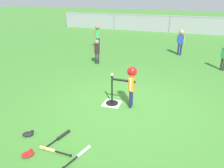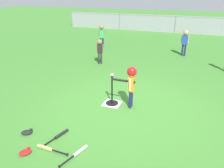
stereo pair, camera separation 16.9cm
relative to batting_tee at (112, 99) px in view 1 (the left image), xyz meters
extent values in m
plane|color=#3D7A2D|center=(0.40, -0.03, -0.13)|extent=(60.00, 60.00, 0.00)
cube|color=white|center=(0.00, 0.00, -0.12)|extent=(0.44, 0.44, 0.01)
cylinder|color=black|center=(0.00, 0.00, -0.12)|extent=(0.32, 0.32, 0.03)
cylinder|color=black|center=(0.00, 0.00, 0.27)|extent=(0.04, 0.04, 0.74)
cylinder|color=black|center=(0.00, 0.00, 0.62)|extent=(0.06, 0.06, 0.02)
sphere|color=white|center=(0.00, 0.00, 0.67)|extent=(0.07, 0.07, 0.07)
cylinder|color=#191E4C|center=(0.50, -0.06, 0.10)|extent=(0.07, 0.07, 0.45)
cylinder|color=#191E4C|center=(0.50, 0.04, 0.10)|extent=(0.07, 0.07, 0.45)
cube|color=orange|center=(0.50, -0.01, 0.50)|extent=(0.12, 0.20, 0.35)
cylinder|color=beige|center=(0.50, -0.13, 0.53)|extent=(0.05, 0.05, 0.30)
cylinder|color=beige|center=(0.50, 0.12, 0.53)|extent=(0.05, 0.05, 0.30)
sphere|color=beige|center=(0.50, -0.01, 0.79)|extent=(0.20, 0.20, 0.20)
sphere|color=red|center=(0.50, -0.01, 0.82)|extent=(0.23, 0.23, 0.23)
cylinder|color=black|center=(0.29, 0.00, 0.56)|extent=(0.60, 0.07, 0.06)
cylinder|color=#191E4C|center=(1.44, 5.36, 0.13)|extent=(0.08, 0.08, 0.51)
cylinder|color=#191E4C|center=(1.33, 5.38, 0.13)|extent=(0.08, 0.08, 0.51)
cube|color=#2347B7|center=(1.39, 5.37, 0.58)|extent=(0.25, 0.19, 0.40)
cylinder|color=tan|center=(1.52, 5.33, 0.61)|extent=(0.06, 0.06, 0.34)
cylinder|color=tan|center=(1.25, 5.40, 0.61)|extent=(0.06, 0.06, 0.34)
sphere|color=tan|center=(1.39, 5.37, 0.90)|extent=(0.23, 0.23, 0.23)
cylinder|color=#191E4C|center=(-2.52, 5.41, 0.13)|extent=(0.08, 0.08, 0.52)
cylinder|color=#191E4C|center=(-2.62, 5.36, 0.13)|extent=(0.08, 0.08, 0.52)
cube|color=green|center=(-2.57, 5.38, 0.59)|extent=(0.27, 0.22, 0.40)
cylinder|color=#8C6647|center=(-2.44, 5.44, 0.62)|extent=(0.06, 0.06, 0.34)
cylinder|color=#8C6647|center=(-2.70, 5.32, 0.62)|extent=(0.06, 0.06, 0.34)
sphere|color=#8C6647|center=(-2.57, 5.38, 0.91)|extent=(0.23, 0.23, 0.23)
cylinder|color=#262626|center=(3.03, 3.70, 0.10)|extent=(0.07, 0.07, 0.45)
cylinder|color=#262626|center=(2.95, 3.77, 0.10)|extent=(0.07, 0.07, 0.45)
cylinder|color=beige|center=(2.89, 3.81, 0.53)|extent=(0.05, 0.05, 0.30)
cylinder|color=#262626|center=(-1.59, 3.01, 0.09)|extent=(0.07, 0.07, 0.43)
cylinder|color=#262626|center=(-1.67, 2.96, 0.09)|extent=(0.07, 0.07, 0.43)
cube|color=black|center=(-1.63, 2.99, 0.47)|extent=(0.22, 0.19, 0.34)
cylinder|color=#8C6647|center=(-1.52, 3.04, 0.50)|extent=(0.05, 0.05, 0.29)
cylinder|color=#8C6647|center=(-1.73, 2.93, 0.50)|extent=(0.05, 0.05, 0.29)
sphere|color=#8C6647|center=(-1.63, 2.99, 0.75)|extent=(0.19, 0.19, 0.19)
cylinder|color=silver|center=(0.12, -1.95, -0.10)|extent=(0.15, 0.33, 0.06)
cylinder|color=black|center=(0.03, -2.26, -0.10)|extent=(0.12, 0.32, 0.03)
cylinder|color=black|center=(-0.02, -2.42, -0.10)|extent=(0.05, 0.03, 0.05)
cylinder|color=#DBB266|center=(-0.53, -2.10, -0.10)|extent=(0.33, 0.07, 0.06)
cylinder|color=black|center=(-0.21, -2.11, -0.10)|extent=(0.33, 0.04, 0.03)
cylinder|color=black|center=(-0.05, -2.12, -0.10)|extent=(0.02, 0.05, 0.05)
cylinder|color=black|center=(-0.48, -1.63, -0.10)|extent=(0.14, 0.34, 0.06)
cylinder|color=black|center=(-0.56, -1.95, -0.10)|extent=(0.11, 0.33, 0.03)
cylinder|color=black|center=(-0.61, -2.11, -0.10)|extent=(0.05, 0.03, 0.05)
ellipsoid|color=#B21919|center=(-0.78, -2.34, -0.09)|extent=(0.27, 0.27, 0.07)
cube|color=#B21919|center=(-0.79, -2.24, -0.09)|extent=(0.06, 0.06, 0.06)
ellipsoid|color=black|center=(-1.17, -1.84, -0.09)|extent=(0.27, 0.23, 0.07)
cube|color=black|center=(-1.14, -1.75, -0.09)|extent=(0.06, 0.06, 0.06)
cylinder|color=slate|center=(-7.60, 11.16, 0.45)|extent=(0.06, 0.06, 1.15)
cylinder|color=slate|center=(-3.60, 11.16, 0.45)|extent=(0.06, 0.06, 1.15)
cylinder|color=slate|center=(0.40, 11.16, 0.45)|extent=(0.06, 0.06, 1.15)
cube|color=gray|center=(0.40, 11.16, 0.96)|extent=(16.00, 0.03, 0.03)
cube|color=gray|center=(0.40, 11.16, 0.45)|extent=(16.00, 0.01, 1.15)
camera|label=1|loc=(1.62, -4.79, 2.58)|focal=35.37mm
camera|label=2|loc=(1.78, -4.74, 2.58)|focal=35.37mm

